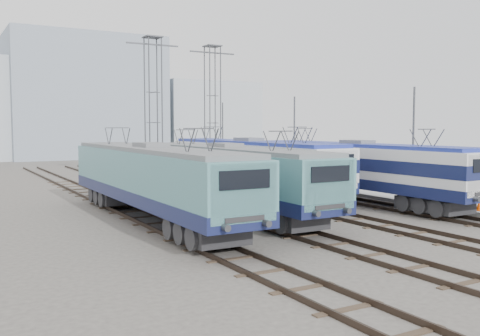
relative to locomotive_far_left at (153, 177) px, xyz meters
The scene contains 14 objects.
ground 8.24m from the locomotive_far_left, 31.63° to the right, with size 160.00×160.00×0.00m, color #514C47.
platform 17.51m from the locomotive_far_left, 12.77° to the left, with size 4.00×70.00×0.30m, color #9E9E99.
locomotive_far_left is the anchor object (origin of this frame).
locomotive_center_left 4.56m from the locomotive_far_left, ahead, with size 2.78×17.57×3.31m.
locomotive_center_right 10.78m from the locomotive_far_left, 33.42° to the left, with size 2.89×18.30×3.44m.
locomotive_far_right 13.51m from the locomotive_far_left, ahead, with size 2.83×17.86×3.36m.
catenary_tower_west 19.57m from the locomotive_far_left, 69.28° to the left, with size 4.50×1.20×12.00m.
catenary_tower_east 24.26m from the locomotive_far_left, 56.27° to the left, with size 4.50×1.20×12.00m.
mast_front 15.55m from the locomotive_far_left, ahead, with size 0.12×0.12×7.00m, color #3F4247.
mast_mid 18.28m from the locomotive_far_left, 32.67° to the left, with size 0.12×0.12×7.00m, color #3F4247.
mast_rear 26.73m from the locomotive_far_left, 54.90° to the left, with size 0.12×0.12×7.00m, color #3F4247.
safety_cone 16.89m from the locomotive_far_left, 23.12° to the right, with size 0.34×0.34×0.56m, color #E24202.
building_center 59.22m from the locomotive_far_left, 79.47° to the left, with size 22.00×14.00×18.00m, color #8895A6.
building_east 65.62m from the locomotive_far_left, 62.00° to the left, with size 16.00×12.00×12.00m, color #A8B2BB.
Camera 1 is at (-15.81, -20.25, 4.70)m, focal length 40.00 mm.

